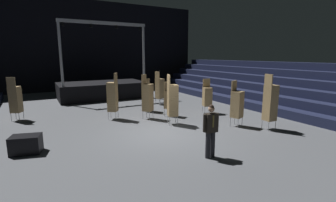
# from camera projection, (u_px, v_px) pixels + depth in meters

# --- Properties ---
(ground_plane) EXTENTS (22.00, 30.00, 0.10)m
(ground_plane) POSITION_uv_depth(u_px,v_px,m) (162.00, 135.00, 10.04)
(ground_plane) COLOR #515459
(arena_end_wall) EXTENTS (22.00, 0.30, 8.00)m
(arena_end_wall) POSITION_uv_depth(u_px,v_px,m) (86.00, 46.00, 22.20)
(arena_end_wall) COLOR black
(arena_end_wall) RESTS_ON ground_plane
(bleacher_bank_right) EXTENTS (4.50, 24.00, 2.70)m
(bleacher_bank_right) POSITION_uv_depth(u_px,v_px,m) (283.00, 85.00, 14.79)
(bleacher_bank_right) COLOR #191E38
(bleacher_bank_right) RESTS_ON ground_plane
(stage_riser) EXTENTS (6.13, 3.60, 5.36)m
(stage_riser) POSITION_uv_depth(u_px,v_px,m) (102.00, 89.00, 18.39)
(stage_riser) COLOR black
(stage_riser) RESTS_ON ground_plane
(man_with_tie) EXTENTS (0.57, 0.25, 1.69)m
(man_with_tie) POSITION_uv_depth(u_px,v_px,m) (211.00, 128.00, 7.50)
(man_with_tie) COLOR black
(man_with_tie) RESTS_ON ground_plane
(chair_stack_front_left) EXTENTS (0.61, 0.61, 1.79)m
(chair_stack_front_left) POSITION_uv_depth(u_px,v_px,m) (169.00, 99.00, 12.77)
(chair_stack_front_left) COLOR #B2B5BA
(chair_stack_front_left) RESTS_ON ground_plane
(chair_stack_front_right) EXTENTS (0.48, 0.48, 2.39)m
(chair_stack_front_right) POSITION_uv_depth(u_px,v_px,m) (270.00, 102.00, 10.36)
(chair_stack_front_right) COLOR #B2B5BA
(chair_stack_front_right) RESTS_ON ground_plane
(chair_stack_mid_left) EXTENTS (0.62, 0.62, 2.22)m
(chair_stack_mid_left) POSITION_uv_depth(u_px,v_px,m) (148.00, 97.00, 12.16)
(chair_stack_mid_left) COLOR #B2B5BA
(chair_stack_mid_left) RESTS_ON ground_plane
(chair_stack_mid_right) EXTENTS (0.53, 0.53, 2.14)m
(chair_stack_mid_right) POSITION_uv_depth(u_px,v_px,m) (160.00, 88.00, 15.73)
(chair_stack_mid_right) COLOR #B2B5BA
(chair_stack_mid_right) RESTS_ON ground_plane
(chair_stack_mid_centre) EXTENTS (0.55, 0.55, 2.31)m
(chair_stack_mid_centre) POSITION_uv_depth(u_px,v_px,m) (173.00, 100.00, 11.15)
(chair_stack_mid_centre) COLOR #B2B5BA
(chair_stack_mid_centre) RESTS_ON ground_plane
(chair_stack_rear_left) EXTENTS (0.56, 0.56, 1.88)m
(chair_stack_rear_left) POSITION_uv_depth(u_px,v_px,m) (207.00, 96.00, 13.40)
(chair_stack_rear_left) COLOR #B2B5BA
(chair_stack_rear_left) RESTS_ON ground_plane
(chair_stack_rear_right) EXTENTS (0.60, 0.60, 2.14)m
(chair_stack_rear_right) POSITION_uv_depth(u_px,v_px,m) (15.00, 99.00, 11.84)
(chair_stack_rear_right) COLOR #B2B5BA
(chair_stack_rear_right) RESTS_ON ground_plane
(chair_stack_rear_centre) EXTENTS (0.61, 0.61, 2.31)m
(chair_stack_rear_centre) POSITION_uv_depth(u_px,v_px,m) (113.00, 96.00, 12.08)
(chair_stack_rear_centre) COLOR #B2B5BA
(chair_stack_rear_centre) RESTS_ON ground_plane
(chair_stack_aisle_left) EXTENTS (0.55, 0.55, 2.05)m
(chair_stack_aisle_left) POSITION_uv_depth(u_px,v_px,m) (237.00, 104.00, 10.89)
(chair_stack_aisle_left) COLOR #B2B5BA
(chair_stack_aisle_left) RESTS_ON ground_plane
(chair_stack_aisle_right) EXTENTS (0.62, 0.62, 1.88)m
(chair_stack_aisle_right) POSITION_uv_depth(u_px,v_px,m) (147.00, 95.00, 13.81)
(chair_stack_aisle_right) COLOR #B2B5BA
(chair_stack_aisle_right) RESTS_ON ground_plane
(equipment_road_case) EXTENTS (1.03, 0.81, 0.59)m
(equipment_road_case) POSITION_uv_depth(u_px,v_px,m) (26.00, 144.00, 7.98)
(equipment_road_case) COLOR black
(equipment_road_case) RESTS_ON ground_plane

